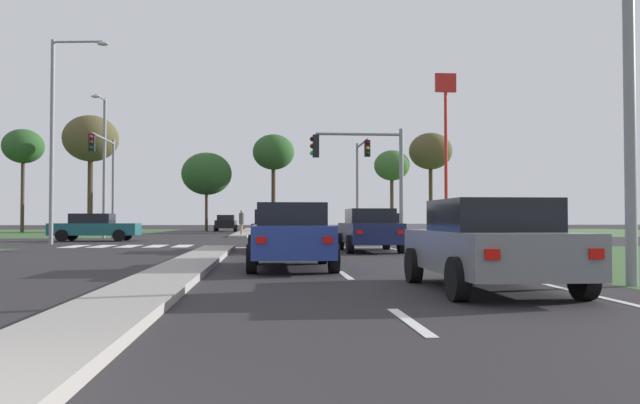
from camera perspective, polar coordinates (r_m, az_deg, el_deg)
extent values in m
plane|color=#282628|center=(33.24, -8.04, -3.58)|extent=(200.00, 200.00, 0.00)
cube|color=#476B38|center=(62.33, 17.51, -2.58)|extent=(35.00, 35.00, 0.01)
cube|color=gray|center=(14.33, -12.37, -5.94)|extent=(1.20, 22.00, 0.14)
cube|color=gray|center=(58.21, -6.64, -2.65)|extent=(1.20, 36.00, 0.14)
cube|color=silver|center=(7.39, 8.11, -10.63)|extent=(0.14, 2.00, 0.01)
cube|color=silver|center=(13.26, 2.28, -6.61)|extent=(0.14, 2.00, 0.01)
cube|color=silver|center=(19.22, 0.07, -5.05)|extent=(0.14, 2.00, 0.01)
cube|color=silver|center=(16.00, 13.40, -5.71)|extent=(0.14, 24.00, 0.01)
cube|color=silver|center=(26.26, -0.58, -4.12)|extent=(6.40, 0.50, 0.01)
cube|color=silver|center=(29.19, -21.30, -3.76)|extent=(0.70, 2.80, 0.01)
cube|color=silver|center=(28.88, -19.11, -3.80)|extent=(0.70, 2.80, 0.01)
cube|color=silver|center=(28.62, -16.87, -3.84)|extent=(0.70, 2.80, 0.01)
cube|color=silver|center=(28.40, -14.60, -3.88)|extent=(0.70, 2.80, 0.01)
cube|color=silver|center=(28.23, -12.29, -3.91)|extent=(0.70, 2.80, 0.01)
cube|color=#19565B|center=(36.05, -19.65, -2.33)|extent=(4.56, 1.76, 0.64)
cube|color=black|center=(36.08, -19.87, -1.41)|extent=(2.10, 1.55, 0.52)
cube|color=red|center=(37.34, -22.80, -2.17)|extent=(0.04, 0.20, 0.14)
cube|color=red|center=(36.07, -23.46, -2.19)|extent=(0.04, 0.20, 0.14)
cylinder|color=black|center=(36.57, -17.09, -2.84)|extent=(0.64, 0.22, 0.64)
cylinder|color=black|center=(34.85, -17.70, -2.90)|extent=(0.64, 0.22, 0.64)
cylinder|color=black|center=(37.30, -21.48, -2.78)|extent=(0.64, 0.22, 0.64)
cylinder|color=black|center=(35.61, -22.29, -2.83)|extent=(0.64, 0.22, 0.64)
cube|color=black|center=(62.34, -8.50, -1.99)|extent=(1.86, 4.34, 0.76)
cube|color=black|center=(62.49, -8.49, -1.40)|extent=(1.64, 2.00, 0.52)
cube|color=red|center=(64.49, -7.74, -1.91)|extent=(0.20, 0.04, 0.14)
cube|color=red|center=(64.58, -9.00, -1.91)|extent=(0.20, 0.04, 0.14)
cylinder|color=black|center=(60.91, -7.71, -2.37)|extent=(0.22, 0.64, 0.64)
cylinder|color=black|center=(61.03, -9.46, -2.36)|extent=(0.22, 0.64, 0.64)
cylinder|color=black|center=(63.68, -7.58, -2.33)|extent=(0.22, 0.64, 0.64)
cylinder|color=black|center=(63.80, -9.25, -2.32)|extent=(0.22, 0.64, 0.64)
cube|color=slate|center=(10.79, 14.94, -4.29)|extent=(1.86, 4.23, 0.66)
cube|color=black|center=(10.64, 15.19, -1.17)|extent=(1.64, 1.95, 0.52)
cube|color=red|center=(8.54, 15.30, -4.58)|extent=(0.20, 0.04, 0.14)
cube|color=red|center=(9.13, 23.71, -4.31)|extent=(0.20, 0.04, 0.14)
cylinder|color=black|center=(11.85, 8.45, -5.67)|extent=(0.22, 0.64, 0.64)
cylinder|color=black|center=(12.41, 16.90, -5.44)|extent=(0.22, 0.64, 0.64)
cylinder|color=black|center=(9.24, 12.33, -6.81)|extent=(0.22, 0.64, 0.64)
cylinder|color=black|center=(9.95, 22.71, -6.35)|extent=(0.22, 0.64, 0.64)
cube|color=#161E47|center=(23.04, 4.47, -2.80)|extent=(1.78, 4.37, 0.71)
cube|color=black|center=(22.89, 4.52, -1.27)|extent=(1.57, 2.01, 0.52)
cube|color=red|center=(20.76, 3.60, -2.74)|extent=(0.20, 0.04, 0.14)
cube|color=red|center=(21.00, 7.26, -2.72)|extent=(0.20, 0.04, 0.14)
cylinder|color=black|center=(24.31, 1.86, -3.58)|extent=(0.22, 0.64, 0.64)
cylinder|color=black|center=(24.59, 6.00, -3.55)|extent=(0.22, 0.64, 0.64)
cylinder|color=black|center=(21.54, 2.72, -3.84)|extent=(0.22, 0.64, 0.64)
cylinder|color=black|center=(21.85, 7.38, -3.79)|extent=(0.22, 0.64, 0.64)
cube|color=navy|center=(15.12, -2.68, -3.45)|extent=(1.78, 4.50, 0.71)
cube|color=black|center=(14.96, -2.66, -1.12)|extent=(1.57, 2.07, 0.52)
cube|color=red|center=(12.84, -5.33, -3.46)|extent=(0.20, 0.04, 0.14)
cube|color=red|center=(12.90, 0.70, -3.46)|extent=(0.20, 0.04, 0.14)
cylinder|color=black|center=(16.56, -5.95, -4.51)|extent=(0.22, 0.64, 0.64)
cylinder|color=black|center=(16.62, 0.21, -4.51)|extent=(0.22, 0.64, 0.64)
cylinder|color=black|center=(13.69, -6.20, -5.13)|extent=(0.22, 0.64, 0.64)
cylinder|color=black|center=(13.76, 1.26, -5.12)|extent=(0.22, 0.64, 0.64)
cube|color=#B7B7BC|center=(32.21, 5.63, -2.52)|extent=(4.30, 1.86, 0.63)
cube|color=black|center=(32.18, 5.36, -1.50)|extent=(1.98, 1.63, 0.52)
cube|color=red|center=(32.59, 1.65, -2.41)|extent=(0.04, 0.20, 0.14)
cube|color=red|center=(31.18, 1.94, -2.44)|extent=(0.04, 0.20, 0.14)
cylinder|color=black|center=(33.40, 7.66, -3.02)|extent=(0.64, 0.22, 0.64)
cylinder|color=black|center=(31.59, 8.39, -3.10)|extent=(0.64, 0.22, 0.64)
cylinder|color=black|center=(32.91, 2.98, -3.06)|extent=(0.64, 0.22, 0.64)
cylinder|color=black|center=(31.07, 3.44, -3.14)|extent=(0.64, 0.22, 0.64)
cube|color=maroon|center=(23.70, -4.00, -2.80)|extent=(1.76, 4.44, 0.69)
cube|color=black|center=(23.55, -3.99, -1.33)|extent=(1.55, 2.04, 0.52)
cube|color=red|center=(21.46, -5.70, -2.74)|extent=(0.20, 0.04, 0.14)
cube|color=red|center=(21.48, -2.13, -2.74)|extent=(0.20, 0.04, 0.14)
cylinder|color=black|center=(25.14, -6.05, -3.51)|extent=(0.22, 0.64, 0.64)
cylinder|color=black|center=(25.16, -2.04, -3.51)|extent=(0.22, 0.64, 0.64)
cylinder|color=black|center=(22.30, -6.22, -3.75)|extent=(0.22, 0.64, 0.64)
cylinder|color=black|center=(22.32, -1.69, -3.76)|extent=(0.22, 0.64, 0.64)
cylinder|color=gray|center=(40.92, -18.17, 1.14)|extent=(0.18, 0.18, 6.10)
cylinder|color=gray|center=(38.81, -18.97, 5.44)|extent=(0.12, 4.85, 0.12)
cube|color=black|center=(36.42, -19.92, 5.07)|extent=(0.32, 0.26, 0.95)
sphere|color=red|center=(36.30, -19.98, 5.57)|extent=(0.20, 0.20, 0.20)
sphere|color=#3A2405|center=(36.27, -19.98, 5.10)|extent=(0.20, 0.20, 0.20)
sphere|color=black|center=(36.23, -19.99, 4.63)|extent=(0.20, 0.20, 0.20)
cylinder|color=gray|center=(27.21, 7.36, 1.29)|extent=(0.18, 0.18, 5.05)
cylinder|color=gray|center=(27.09, 3.52, 6.13)|extent=(3.68, 0.12, 0.12)
cube|color=black|center=(26.82, -0.38, 5.08)|extent=(0.26, 0.32, 0.95)
sphere|color=#360503|center=(26.85, -0.72, 5.72)|extent=(0.20, 0.20, 0.20)
sphere|color=#3A2405|center=(26.81, -0.72, 5.08)|extent=(0.20, 0.20, 0.20)
sphere|color=green|center=(26.78, -0.72, 4.44)|extent=(0.20, 0.20, 0.20)
cylinder|color=gray|center=(40.22, 3.40, 1.05)|extent=(0.18, 0.18, 6.02)
cylinder|color=gray|center=(38.47, 3.82, 5.29)|extent=(0.12, 4.01, 0.12)
cube|color=black|center=(36.44, 4.30, 4.85)|extent=(0.32, 0.26, 0.95)
sphere|color=#360503|center=(36.32, 4.34, 5.34)|extent=(0.20, 0.20, 0.20)
sphere|color=orange|center=(36.28, 4.34, 4.87)|extent=(0.20, 0.20, 0.20)
sphere|color=black|center=(36.25, 4.34, 4.40)|extent=(0.20, 0.20, 0.20)
cylinder|color=gray|center=(12.91, 26.07, 15.98)|extent=(0.20, 0.20, 10.06)
cylinder|color=gray|center=(32.36, -23.05, 5.04)|extent=(0.20, 0.20, 9.66)
cylinder|color=gray|center=(32.76, -21.01, 13.36)|extent=(2.38, 0.38, 0.10)
ellipsoid|color=#B2B2A8|center=(32.31, -19.01, 13.37)|extent=(0.56, 0.28, 0.20)
cylinder|color=gray|center=(41.50, -18.90, 2.91)|extent=(0.20, 0.20, 8.71)
cylinder|color=gray|center=(41.23, -19.21, 8.91)|extent=(0.21, 1.72, 0.10)
ellipsoid|color=#B2B2A8|center=(40.41, -19.59, 8.98)|extent=(0.56, 0.28, 0.20)
cylinder|color=#9E8966|center=(42.93, -7.11, -2.47)|extent=(0.16, 0.16, 0.71)
cylinder|color=#4C4C4C|center=(42.92, -7.11, -1.49)|extent=(0.34, 0.34, 0.75)
sphere|color=tan|center=(42.93, -7.10, -0.86)|extent=(0.21, 0.21, 0.21)
cylinder|color=red|center=(54.93, 11.31, 3.53)|extent=(0.28, 0.28, 12.06)
cube|color=red|center=(55.95, 11.27, 10.52)|extent=(1.80, 0.30, 1.60)
torus|color=yellow|center=(56.00, 10.83, 10.50)|extent=(0.96, 0.16, 0.96)
torus|color=yellow|center=(56.22, 11.62, 10.46)|extent=(0.96, 0.16, 0.96)
cylinder|color=#423323|center=(62.63, -25.28, 0.60)|extent=(0.32, 0.32, 6.77)
ellipsoid|color=#285123|center=(62.94, -25.23, 4.58)|extent=(3.62, 3.62, 3.08)
cylinder|color=#423323|center=(58.61, -20.05, 0.77)|extent=(0.45, 0.45, 6.95)
ellipsoid|color=#4C4728|center=(58.99, -20.00, 5.41)|extent=(4.75, 4.75, 4.04)
cylinder|color=#423323|center=(62.17, -10.22, -0.66)|extent=(0.29, 0.29, 4.28)
ellipsoid|color=#285123|center=(62.33, -10.20, 2.53)|extent=(4.85, 4.85, 4.12)
cylinder|color=#423323|center=(61.77, -4.23, 0.42)|extent=(0.40, 0.40, 6.65)
ellipsoid|color=#285123|center=(62.08, -4.22, 4.52)|extent=(4.07, 4.07, 3.46)
cylinder|color=#423323|center=(60.71, 9.97, 0.42)|extent=(0.37, 0.37, 6.53)
ellipsoid|color=#4C4728|center=(61.02, 9.95, 4.55)|extent=(4.09, 4.09, 3.48)
cylinder|color=#423323|center=(57.87, 6.51, -0.15)|extent=(0.33, 0.33, 5.21)
ellipsoid|color=#38602D|center=(58.07, 6.50, 3.30)|extent=(3.24, 3.24, 2.75)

